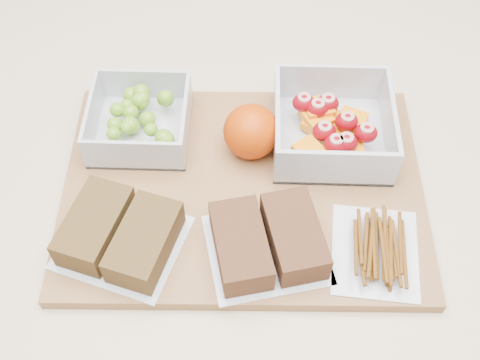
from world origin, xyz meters
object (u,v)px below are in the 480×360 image
at_px(cutting_board, 243,189).
at_px(sandwich_bag_left, 120,234).
at_px(sandwich_bag_center, 268,241).
at_px(pretzel_bag, 377,247).
at_px(grape_container, 141,120).
at_px(orange, 251,132).
at_px(fruit_container, 332,128).

distance_m(cutting_board, sandwich_bag_left, 0.16).
bearing_deg(sandwich_bag_center, pretzel_bag, 0.35).
height_order(cutting_board, grape_container, grape_container).
bearing_deg(pretzel_bag, orange, 134.75).
bearing_deg(fruit_container, sandwich_bag_left, -146.68).
bearing_deg(sandwich_bag_center, sandwich_bag_left, 178.77).
relative_size(cutting_board, sandwich_bag_center, 2.82).
xyz_separation_m(fruit_container, sandwich_bag_center, (-0.08, -0.16, -0.00)).
relative_size(fruit_container, pretzel_bag, 1.17).
relative_size(fruit_container, orange, 2.12).
distance_m(orange, sandwich_bag_center, 0.14).
distance_m(fruit_container, orange, 0.10).
relative_size(grape_container, orange, 1.79).
height_order(grape_container, pretzel_bag, grape_container).
xyz_separation_m(grape_container, pretzel_bag, (0.27, -0.16, -0.01)).
height_order(orange, sandwich_bag_center, orange).
bearing_deg(sandwich_bag_left, fruit_container, 33.32).
bearing_deg(pretzel_bag, sandwich_bag_center, -179.65).
height_order(grape_container, fruit_container, fruit_container).
bearing_deg(cutting_board, fruit_container, 33.31).
bearing_deg(orange, sandwich_bag_center, -81.55).
bearing_deg(sandwich_bag_left, orange, 44.73).
height_order(sandwich_bag_center, pretzel_bag, sandwich_bag_center).
xyz_separation_m(cutting_board, grape_container, (-0.13, 0.08, 0.03)).
height_order(fruit_container, sandwich_bag_center, fruit_container).
bearing_deg(orange, pretzel_bag, -45.25).
xyz_separation_m(grape_container, sandwich_bag_left, (-0.00, -0.16, -0.00)).
xyz_separation_m(grape_container, fruit_container, (0.23, -0.01, 0.00)).
bearing_deg(grape_container, orange, -10.04).
bearing_deg(fruit_container, cutting_board, -145.44).
height_order(cutting_board, sandwich_bag_center, sandwich_bag_center).
height_order(grape_container, orange, orange).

